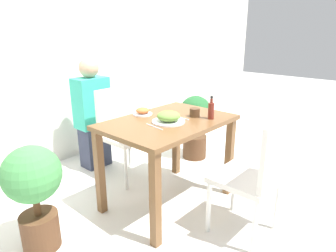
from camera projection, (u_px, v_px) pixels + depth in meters
ground_plane at (168, 201)px, 2.63m from camera, size 16.00×16.00×0.00m
wall_back at (62, 43)px, 3.18m from camera, size 8.00×0.05×2.60m
dining_table at (168, 134)px, 2.43m from camera, size 1.04×0.72×0.74m
chair_near at (257, 173)px, 2.05m from camera, size 0.42×0.42×0.89m
chair_far at (121, 128)px, 2.97m from camera, size 0.42×0.42×0.89m
food_plate at (169, 117)px, 2.33m from camera, size 0.26×0.26×0.09m
side_plate at (143, 112)px, 2.54m from camera, size 0.16×0.16×0.06m
drink_cup at (195, 112)px, 2.48m from camera, size 0.09×0.09×0.07m
sauce_bottle at (211, 110)px, 2.41m from camera, size 0.05×0.05×0.19m
fork_utensil at (154, 127)px, 2.23m from camera, size 0.03×0.19×0.00m
spoon_utensil at (181, 118)px, 2.45m from camera, size 0.03×0.17×0.00m
potted_plant_left at (34, 188)px, 1.95m from camera, size 0.38×0.38×0.74m
potted_plant_right at (195, 122)px, 3.41m from camera, size 0.36×0.36×0.73m
person_figure at (93, 115)px, 3.15m from camera, size 0.34×0.22×1.17m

